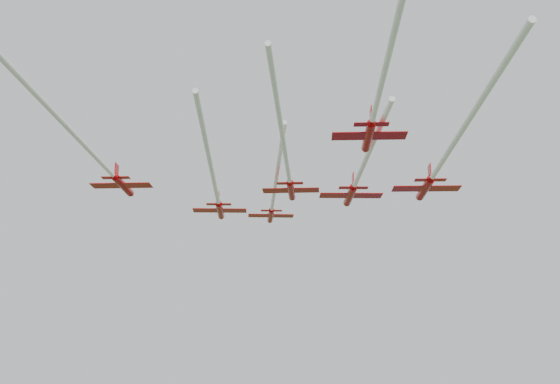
% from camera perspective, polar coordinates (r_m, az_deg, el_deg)
% --- Properties ---
extents(jet_lead, '(16.68, 48.37, 2.36)m').
position_cam_1_polar(jet_lead, '(110.88, -0.54, -0.45)').
color(jet_lead, '#B50004').
extents(jet_row2_left, '(16.34, 49.44, 2.47)m').
position_cam_1_polar(jet_row2_left, '(97.22, -5.25, 0.25)').
color(jet_row2_left, '#B50004').
extents(jet_row2_right, '(14.91, 44.22, 2.95)m').
position_cam_1_polar(jet_row2_right, '(103.53, 6.26, 0.98)').
color(jet_row2_right, '#B50004').
extents(jet_row3_left, '(14.39, 59.00, 2.45)m').
position_cam_1_polar(jet_row3_left, '(83.37, -15.45, 3.52)').
color(jet_row3_left, '#B50004').
extents(jet_row3_mid, '(11.86, 48.24, 2.35)m').
position_cam_1_polar(jet_row3_mid, '(86.73, 0.58, 2.21)').
color(jet_row3_mid, '#B50004').
extents(jet_row3_right, '(14.67, 52.13, 2.80)m').
position_cam_1_polar(jet_row3_right, '(88.75, 13.01, 2.37)').
color(jet_row3_right, '#B50004').
extents(jet_row4_right, '(16.73, 65.98, 2.64)m').
position_cam_1_polar(jet_row4_right, '(67.19, 8.52, 9.82)').
color(jet_row4_right, '#B50004').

